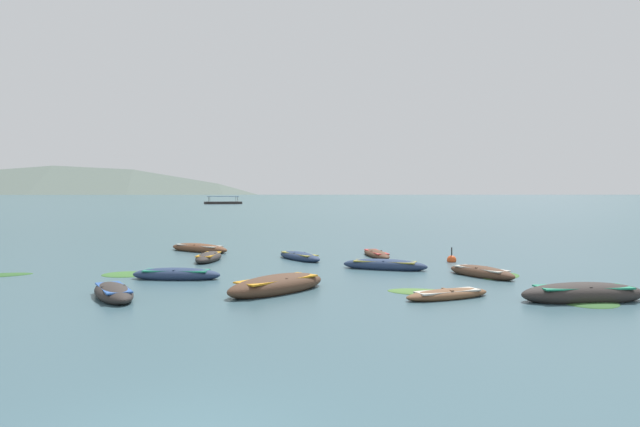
# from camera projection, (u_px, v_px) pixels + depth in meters

# --- Properties ---
(ground_plane) EXTENTS (6000.00, 6000.00, 0.00)m
(ground_plane) POSITION_uv_depth(u_px,v_px,m) (330.00, 194.00, 1505.86)
(ground_plane) COLOR #385660
(mountain_1) EXTENTS (1627.58, 1627.58, 485.97)m
(mountain_1) POSITION_uv_depth(u_px,v_px,m) (169.00, 115.00, 1718.44)
(mountain_1) COLOR slate
(mountain_1) RESTS_ON ground
(mountain_2) EXTENTS (760.57, 760.57, 194.32)m
(mountain_2) POSITION_uv_depth(u_px,v_px,m) (380.00, 166.00, 1949.41)
(mountain_2) COLOR slate
(mountain_2) RESTS_ON ground
(rowboat_0) EXTENTS (2.61, 3.36, 0.55)m
(rowboat_0) POSITION_uv_depth(u_px,v_px,m) (113.00, 293.00, 17.89)
(rowboat_0) COLOR #2D2826
(rowboat_0) RESTS_ON ground
(rowboat_1) EXTENTS (2.79, 3.48, 0.49)m
(rowboat_1) POSITION_uv_depth(u_px,v_px,m) (299.00, 256.00, 28.20)
(rowboat_1) COLOR navy
(rowboat_1) RESTS_ON ground
(rowboat_2) EXTENTS (3.81, 4.09, 0.75)m
(rowboat_2) POSITION_uv_depth(u_px,v_px,m) (277.00, 285.00, 18.96)
(rowboat_2) COLOR #4C3323
(rowboat_2) RESTS_ON ground
(rowboat_3) EXTENTS (1.62, 3.72, 0.42)m
(rowboat_3) POSITION_uv_depth(u_px,v_px,m) (376.00, 254.00, 29.51)
(rowboat_3) COLOR #4C3323
(rowboat_3) RESTS_ON ground
(rowboat_4) EXTENTS (4.13, 1.76, 0.74)m
(rowboat_4) POSITION_uv_depth(u_px,v_px,m) (583.00, 294.00, 17.36)
(rowboat_4) COLOR #2D2826
(rowboat_4) RESTS_ON ground
(rowboat_5) EXTENTS (3.89, 2.05, 0.57)m
(rowboat_5) POSITION_uv_depth(u_px,v_px,m) (385.00, 265.00, 24.61)
(rowboat_5) COLOR navy
(rowboat_5) RESTS_ON ground
(rowboat_6) EXTENTS (2.60, 3.25, 0.54)m
(rowboat_6) POSITION_uv_depth(u_px,v_px,m) (481.00, 272.00, 22.49)
(rowboat_6) COLOR #4C3323
(rowboat_6) RESTS_ON ground
(rowboat_7) EXTENTS (3.14, 2.04, 0.38)m
(rowboat_7) POSITION_uv_depth(u_px,v_px,m) (448.00, 294.00, 17.83)
(rowboat_7) COLOR brown
(rowboat_7) RESTS_ON ground
(rowboat_8) EXTENTS (3.53, 1.18, 0.55)m
(rowboat_8) POSITION_uv_depth(u_px,v_px,m) (176.00, 275.00, 21.82)
(rowboat_8) COLOR navy
(rowboat_8) RESTS_ON ground
(rowboat_9) EXTENTS (1.14, 3.26, 0.54)m
(rowboat_9) POSITION_uv_depth(u_px,v_px,m) (209.00, 257.00, 27.68)
(rowboat_9) COLOR #2D2826
(rowboat_9) RESTS_ON ground
(rowboat_10) EXTENTS (4.24, 3.35, 0.59)m
(rowboat_10) POSITION_uv_depth(u_px,v_px,m) (199.00, 248.00, 32.04)
(rowboat_10) COLOR brown
(rowboat_10) RESTS_ON ground
(ferry_0) EXTENTS (11.73, 7.64, 2.54)m
(ferry_0) POSITION_uv_depth(u_px,v_px,m) (223.00, 203.00, 168.02)
(ferry_0) COLOR #2D2826
(ferry_0) RESTS_ON ground
(mooring_buoy) EXTENTS (0.46, 0.46, 0.85)m
(mooring_buoy) POSITION_uv_depth(u_px,v_px,m) (452.00, 260.00, 27.22)
(mooring_buoy) COLOR #DB4C1E
(mooring_buoy) RESTS_ON ground
(weed_patch_0) EXTENTS (2.51, 2.72, 0.14)m
(weed_patch_0) POSITION_uv_depth(u_px,v_px,m) (500.00, 276.00, 22.57)
(weed_patch_0) COLOR #38662D
(weed_patch_0) RESTS_ON ground
(weed_patch_1) EXTENTS (2.32, 2.43, 0.14)m
(weed_patch_1) POSITION_uv_depth(u_px,v_px,m) (590.00, 303.00, 17.10)
(weed_patch_1) COLOR #2D5628
(weed_patch_1) RESTS_ON ground
(weed_patch_2) EXTENTS (2.06, 1.78, 0.14)m
(weed_patch_2) POSITION_uv_depth(u_px,v_px,m) (127.00, 275.00, 23.01)
(weed_patch_2) COLOR #38662D
(weed_patch_2) RESTS_ON ground
(weed_patch_4) EXTENTS (2.07, 2.72, 0.14)m
(weed_patch_4) POSITION_uv_depth(u_px,v_px,m) (475.00, 270.00, 24.52)
(weed_patch_4) COLOR #477033
(weed_patch_4) RESTS_ON ground
(weed_patch_5) EXTENTS (2.90, 2.00, 0.14)m
(weed_patch_5) POSITION_uv_depth(u_px,v_px,m) (426.00, 293.00, 18.86)
(weed_patch_5) COLOR #477033
(weed_patch_5) RESTS_ON ground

